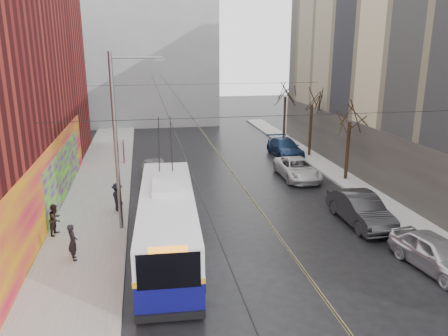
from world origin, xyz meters
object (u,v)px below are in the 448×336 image
object	(u,v)px
parked_car_c	(297,169)
pedestrian_a	(73,242)
trolleybus	(168,221)
tree_near	(351,111)
tree_mid	(312,95)
following_car	(155,172)
parked_car_a	(435,253)
parked_car_d	(285,148)
tree_far	(286,89)
pedestrian_b	(55,219)
streetlight_pole	(119,139)
pedestrian_c	(118,197)
parked_car_b	(361,209)

from	to	relation	value
parked_car_c	pedestrian_a	distance (m)	17.41
trolleybus	tree_near	bearing A→B (deg)	37.04
tree_mid	following_car	world-z (taller)	tree_mid
parked_car_a	parked_car_c	distance (m)	13.83
parked_car_d	following_car	xyz separation A→B (m)	(-11.27, -5.69, 0.05)
parked_car_c	tree_far	bearing A→B (deg)	77.03
trolleybus	following_car	world-z (taller)	trolleybus
pedestrian_b	pedestrian_a	bearing A→B (deg)	-139.88
tree_mid	following_car	size ratio (longest dim) A/B	1.41
tree_near	parked_car_a	bearing A→B (deg)	-99.00
streetlight_pole	tree_far	world-z (taller)	streetlight_pole
pedestrian_c	streetlight_pole	bearing A→B (deg)	163.59
tree_mid	pedestrian_a	xyz separation A→B (m)	(-17.21, -16.17, -4.27)
tree_mid	parked_car_a	xyz separation A→B (m)	(-2.00, -19.62, -4.50)
parked_car_c	streetlight_pole	bearing A→B (deg)	-148.04
parked_car_a	pedestrian_a	size ratio (longest dim) A/B	2.65
tree_far	parked_car_a	bearing A→B (deg)	-94.30
tree_far	pedestrian_c	distance (m)	23.79
tree_near	pedestrian_a	size ratio (longest dim) A/B	3.85
streetlight_pole	parked_car_a	xyz separation A→B (m)	(13.14, -6.62, -4.10)
tree_mid	tree_far	distance (m)	7.00
parked_car_c	tree_near	bearing A→B (deg)	-18.84
streetlight_pole	tree_far	distance (m)	25.09
tree_far	tree_mid	bearing A→B (deg)	-90.00
tree_far	pedestrian_b	bearing A→B (deg)	-132.41
streetlight_pole	pedestrian_b	bearing A→B (deg)	-176.54
parked_car_c	pedestrian_b	xyz separation A→B (m)	(-15.25, -7.36, 0.22)
streetlight_pole	tree_near	xyz separation A→B (m)	(15.14, 6.00, 0.13)
pedestrian_b	streetlight_pole	bearing A→B (deg)	-69.08
tree_near	following_car	bearing A→B (deg)	171.82
tree_mid	tree_far	bearing A→B (deg)	90.00
trolleybus	parked_car_b	distance (m)	10.44
parked_car_b	pedestrian_b	distance (m)	15.77
parked_car_c	pedestrian_b	bearing A→B (deg)	-153.23
following_car	tree_near	bearing A→B (deg)	-9.55
parked_car_a	pedestrian_a	distance (m)	15.60
parked_car_c	parked_car_d	xyz separation A→B (m)	(1.20, 6.44, 0.04)
tree_near	pedestrian_b	distance (m)	19.88
following_car	tree_far	bearing A→B (deg)	40.96
pedestrian_c	parked_car_b	bearing A→B (deg)	-133.11
following_car	pedestrian_b	size ratio (longest dim) A/B	3.01
parked_car_a	parked_car_c	world-z (taller)	parked_car_a
tree_near	parked_car_a	xyz separation A→B (m)	(-2.00, -12.62, -4.22)
streetlight_pole	parked_car_c	bearing A→B (deg)	30.94
parked_car_d	following_car	distance (m)	12.63
streetlight_pole	pedestrian_a	world-z (taller)	streetlight_pole
tree_mid	pedestrian_b	size ratio (longest dim) A/B	4.23
tree_mid	tree_far	world-z (taller)	tree_mid
pedestrian_b	following_car	bearing A→B (deg)	-15.10
tree_mid	pedestrian_a	size ratio (longest dim) A/B	4.02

